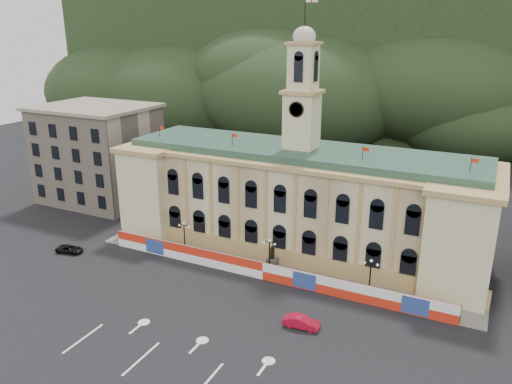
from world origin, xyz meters
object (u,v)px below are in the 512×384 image
at_px(statue, 272,262).
at_px(lamp_center, 269,253).
at_px(red_sedan, 301,322).
at_px(black_suv, 70,249).

relative_size(statue, lamp_center, 0.72).
relative_size(statue, red_sedan, 0.86).
relative_size(lamp_center, black_suv, 1.17).
xyz_separation_m(statue, red_sedan, (8.84, -11.39, -0.49)).
xyz_separation_m(red_sedan, black_suv, (-38.84, 3.02, -0.13)).
xyz_separation_m(statue, black_suv, (-30.00, -8.37, -0.62)).
distance_m(red_sedan, black_suv, 38.96).
distance_m(lamp_center, red_sedan, 13.85).
distance_m(statue, black_suv, 31.15).
bearing_deg(statue, red_sedan, -52.16).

